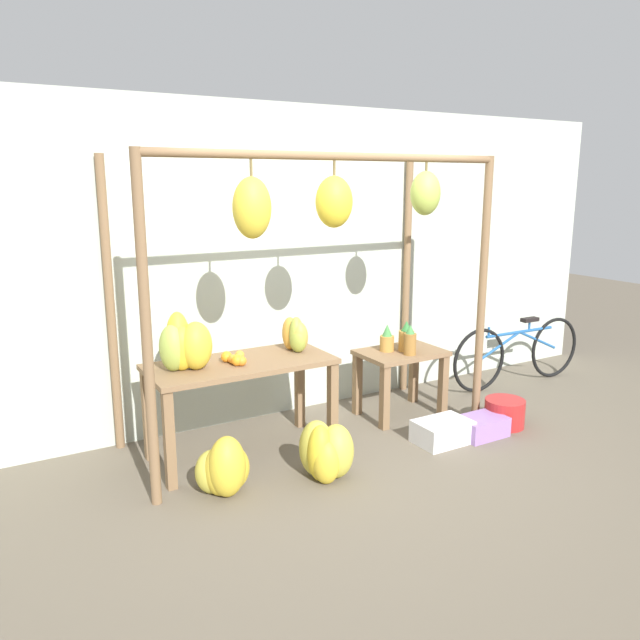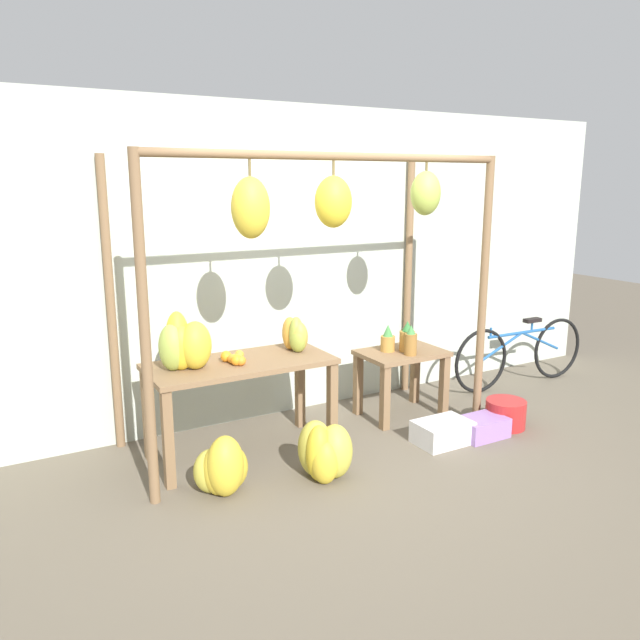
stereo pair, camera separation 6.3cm
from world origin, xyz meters
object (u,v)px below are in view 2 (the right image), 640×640
fruit_crate_white (442,432)px  blue_bucket (506,414)px  papaya_pile (296,336)px  banana_pile_ground_right (324,452)px  banana_pile_on_table (183,345)px  fruit_crate_purple (482,427)px  parked_bicycle (521,353)px  orange_pile (235,358)px  banana_pile_ground_left (222,469)px  pineapple_cluster (402,340)px

fruit_crate_white → blue_bucket: blue_bucket is taller
fruit_crate_white → papaya_pile: (-1.02, 0.68, 0.81)m
banana_pile_ground_right → papaya_pile: papaya_pile is taller
banana_pile_on_table → fruit_crate_purple: banana_pile_on_table is taller
parked_bicycle → fruit_crate_purple: (-1.34, -0.84, -0.27)m
orange_pile → papaya_pile: (0.56, 0.08, 0.09)m
banana_pile_ground_left → orange_pile: bearing=57.3°
banana_pile_on_table → banana_pile_ground_right: (0.80, -0.70, -0.75)m
parked_bicycle → papaya_pile: papaya_pile is taller
parked_bicycle → banana_pile_ground_right: bearing=-163.8°
banana_pile_on_table → papaya_pile: bearing=1.9°
banana_pile_on_table → banana_pile_ground_left: (0.07, -0.55, -0.77)m
blue_bucket → banana_pile_on_table: bearing=166.5°
pineapple_cluster → banana_pile_ground_right: size_ratio=0.71×
pineapple_cluster → blue_bucket: pineapple_cluster is taller
papaya_pile → pineapple_cluster: bearing=-0.4°
banana_pile_ground_left → parked_bicycle: (3.62, 0.68, 0.17)m
banana_pile_ground_left → parked_bicycle: parked_bicycle is taller
parked_bicycle → fruit_crate_white: bearing=-155.7°
banana_pile_ground_left → banana_pile_ground_right: banana_pile_ground_left is taller
banana_pile_ground_right → pineapple_cluster: bearing=30.6°
fruit_crate_purple → pineapple_cluster: bearing=113.5°
fruit_crate_white → parked_bicycle: 1.90m
orange_pile → banana_pile_ground_left: 0.86m
pineapple_cluster → papaya_pile: 1.09m
fruit_crate_white → blue_bucket: size_ratio=1.30×
parked_bicycle → banana_pile_ground_left: bearing=-169.3°
banana_pile_on_table → banana_pile_ground_left: bearing=-83.2°
fruit_crate_purple → banana_pile_on_table: bearing=163.2°
banana_pile_on_table → pineapple_cluster: size_ratio=1.42×
blue_bucket → papaya_pile: papaya_pile is taller
banana_pile_ground_right → papaya_pile: bearing=78.3°
fruit_crate_white → fruit_crate_purple: size_ratio=1.11×
orange_pile → banana_pile_ground_right: bearing=-57.8°
papaya_pile → fruit_crate_purple: bearing=-27.9°
fruit_crate_purple → blue_bucket: bearing=10.2°
orange_pile → blue_bucket: size_ratio=0.68×
orange_pile → fruit_crate_white: orange_pile is taller
pineapple_cluster → fruit_crate_purple: pineapple_cluster is taller
banana_pile_on_table → fruit_crate_purple: (2.35, -0.71, -0.87)m
pineapple_cluster → parked_bicycle: size_ratio=0.18×
parked_bicycle → banana_pile_on_table: bearing=-177.9°
parked_bicycle → fruit_crate_purple: parked_bicycle is taller
blue_bucket → fruit_crate_purple: bearing=-169.8°
banana_pile_on_table → orange_pile: size_ratio=1.93×
papaya_pile → fruit_crate_purple: papaya_pile is taller
banana_pile_ground_left → pineapple_cluster: bearing=16.3°
pineapple_cluster → fruit_crate_white: (-0.06, -0.67, -0.64)m
pineapple_cluster → papaya_pile: papaya_pile is taller
orange_pile → pineapple_cluster: 1.65m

